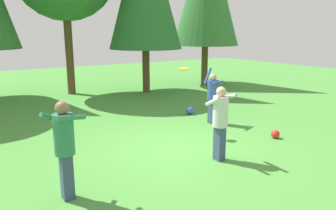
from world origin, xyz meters
The scene contains 8 objects.
ground_plane centered at (0.00, 0.00, 0.00)m, with size 40.00×40.00×0.00m, color #478C38.
person_thrower centered at (2.14, 1.26, 0.93)m, with size 0.57×0.59×1.73m.
person_catcher centered at (-3.09, -1.01, 1.04)m, with size 0.74×0.69×1.74m.
person_bystander centered at (0.30, -1.13, 1.00)m, with size 0.59×0.66×1.68m.
frisbee centered at (0.73, 0.85, 1.85)m, with size 0.36×0.36×0.05m.
ball_red centered at (2.61, -0.81, 0.12)m, with size 0.23×0.23×0.23m, color red.
ball_white centered at (-2.31, 1.95, 0.12)m, with size 0.25×0.25×0.25m, color white.
ball_blue centered at (2.24, 2.54, 0.13)m, with size 0.26×0.26×0.26m, color blue.
Camera 1 is at (-4.51, -6.36, 2.87)m, focal length 35.22 mm.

